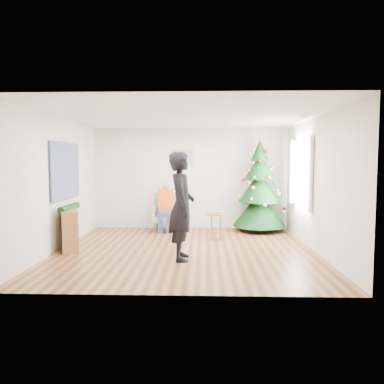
{
  "coord_description": "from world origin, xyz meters",
  "views": [
    {
      "loc": [
        0.35,
        -7.22,
        1.72
      ],
      "look_at": [
        0.1,
        0.6,
        1.1
      ],
      "focal_mm": 35.0,
      "sensor_mm": 36.0,
      "label": 1
    }
  ],
  "objects_px": {
    "christmas_tree": "(260,188)",
    "stool": "(216,226)",
    "armchair": "(166,217)",
    "console": "(70,229)",
    "standing_man": "(181,206)"
  },
  "relations": [
    {
      "from": "christmas_tree",
      "to": "console",
      "type": "bearing_deg",
      "value": -153.1
    },
    {
      "from": "christmas_tree",
      "to": "standing_man",
      "type": "distance_m",
      "value": 3.36
    },
    {
      "from": "armchair",
      "to": "console",
      "type": "relative_size",
      "value": 0.95
    },
    {
      "from": "christmas_tree",
      "to": "stool",
      "type": "relative_size",
      "value": 3.93
    },
    {
      "from": "armchair",
      "to": "standing_man",
      "type": "relative_size",
      "value": 0.5
    },
    {
      "from": "standing_man",
      "to": "christmas_tree",
      "type": "bearing_deg",
      "value": -36.2
    },
    {
      "from": "standing_man",
      "to": "console",
      "type": "xyz_separation_m",
      "value": [
        -2.29,
        0.78,
        -0.55
      ]
    },
    {
      "from": "christmas_tree",
      "to": "stool",
      "type": "height_order",
      "value": "christmas_tree"
    },
    {
      "from": "christmas_tree",
      "to": "console",
      "type": "distance_m",
      "value": 4.61
    },
    {
      "from": "standing_man",
      "to": "armchair",
      "type": "bearing_deg",
      "value": 7.5
    },
    {
      "from": "armchair",
      "to": "standing_man",
      "type": "xyz_separation_m",
      "value": [
        0.56,
        -2.75,
        0.61
      ]
    },
    {
      "from": "christmas_tree",
      "to": "armchair",
      "type": "height_order",
      "value": "christmas_tree"
    },
    {
      "from": "armchair",
      "to": "stool",
      "type": "bearing_deg",
      "value": -43.27
    },
    {
      "from": "stool",
      "to": "armchair",
      "type": "relative_size",
      "value": 0.64
    },
    {
      "from": "stool",
      "to": "standing_man",
      "type": "bearing_deg",
      "value": -111.76
    }
  ]
}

